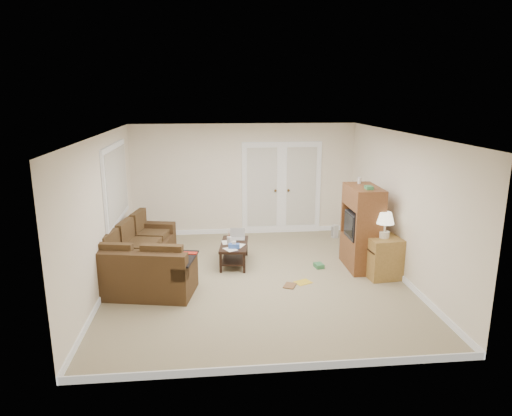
{
  "coord_description": "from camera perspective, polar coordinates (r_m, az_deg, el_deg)",
  "views": [
    {
      "loc": [
        -0.75,
        -7.35,
        3.12
      ],
      "look_at": [
        0.06,
        0.69,
        1.1
      ],
      "focal_mm": 32.0,
      "sensor_mm": 36.0,
      "label": 1
    }
  ],
  "objects": [
    {
      "name": "wall_front",
      "position": [
        5.02,
        3.31,
        -7.87
      ],
      "size": [
        5.0,
        0.02,
        2.5
      ],
      "primitive_type": "cube",
      "color": "white",
      "rests_on": "floor"
    },
    {
      "name": "space_heater",
      "position": [
        10.34,
        9.85,
        -2.89
      ],
      "size": [
        0.14,
        0.13,
        0.29
      ],
      "primitive_type": "cube",
      "rotation": [
        0.0,
        0.0,
        0.31
      ],
      "color": "silver",
      "rests_on": "floor"
    },
    {
      "name": "tv_armoire",
      "position": [
        8.51,
        13.08,
        -2.36
      ],
      "size": [
        0.53,
        0.96,
        1.64
      ],
      "rotation": [
        0.0,
        0.0,
        -0.01
      ],
      "color": "brown",
      "rests_on": "floor"
    },
    {
      "name": "floor",
      "position": [
        8.02,
        0.07,
        -8.87
      ],
      "size": [
        5.5,
        5.5,
        0.0
      ],
      "primitive_type": "plane",
      "color": "tan",
      "rests_on": "ground"
    },
    {
      "name": "french_doors",
      "position": [
        10.4,
        3.21,
        2.45
      ],
      "size": [
        1.8,
        0.05,
        2.13
      ],
      "color": "silver",
      "rests_on": "floor"
    },
    {
      "name": "floor_magazine",
      "position": [
        7.92,
        5.91,
        -9.22
      ],
      "size": [
        0.34,
        0.31,
        0.01
      ],
      "primitive_type": "cube",
      "rotation": [
        0.0,
        0.0,
        0.43
      ],
      "color": "gold",
      "rests_on": "floor"
    },
    {
      "name": "wall_back",
      "position": [
        10.3,
        -1.49,
        3.57
      ],
      "size": [
        5.0,
        0.02,
        2.5
      ],
      "primitive_type": "cube",
      "color": "white",
      "rests_on": "floor"
    },
    {
      "name": "window_left",
      "position": [
        8.67,
        -17.08,
        2.97
      ],
      "size": [
        0.05,
        1.92,
        1.42
      ],
      "color": "silver",
      "rests_on": "wall_left"
    },
    {
      "name": "sectional_sofa",
      "position": [
        8.2,
        -14.43,
        -6.46
      ],
      "size": [
        1.84,
        2.84,
        0.79
      ],
      "rotation": [
        0.0,
        0.0,
        -0.2
      ],
      "color": "#48321B",
      "rests_on": "floor"
    },
    {
      "name": "baseboards",
      "position": [
        8.0,
        0.08,
        -8.54
      ],
      "size": [
        5.0,
        5.5,
        0.1
      ],
      "primitive_type": null,
      "color": "silver",
      "rests_on": "floor"
    },
    {
      "name": "floor_greenbox",
      "position": [
        8.59,
        7.86,
        -7.14
      ],
      "size": [
        0.18,
        0.22,
        0.08
      ],
      "primitive_type": "cube",
      "rotation": [
        0.0,
        0.0,
        0.18
      ],
      "color": "#387D4A",
      "rests_on": "floor"
    },
    {
      "name": "ceiling",
      "position": [
        7.41,
        0.08,
        9.23
      ],
      "size": [
        5.0,
        5.5,
        0.02
      ],
      "primitive_type": "cube",
      "color": "white",
      "rests_on": "wall_back"
    },
    {
      "name": "floor_book",
      "position": [
        7.78,
        3.59,
        -9.58
      ],
      "size": [
        0.27,
        0.3,
        0.02
      ],
      "primitive_type": "imported",
      "rotation": [
        0.0,
        0.0,
        -0.43
      ],
      "color": "brown",
      "rests_on": "floor"
    },
    {
      "name": "side_cabinet",
      "position": [
        8.28,
        15.56,
        -5.53
      ],
      "size": [
        0.61,
        0.61,
        1.17
      ],
      "rotation": [
        0.0,
        0.0,
        0.1
      ],
      "color": "#A27A3B",
      "rests_on": "floor"
    },
    {
      "name": "wall_left",
      "position": [
        7.78,
        -18.56,
        -0.62
      ],
      "size": [
        0.02,
        5.5,
        2.5
      ],
      "primitive_type": "cube",
      "color": "white",
      "rests_on": "floor"
    },
    {
      "name": "wall_right",
      "position": [
        8.25,
        17.62,
        0.26
      ],
      "size": [
        0.02,
        5.5,
        2.5
      ],
      "primitive_type": "cube",
      "color": "white",
      "rests_on": "floor"
    },
    {
      "name": "coffee_table",
      "position": [
        8.66,
        -2.71,
        -5.55
      ],
      "size": [
        0.61,
        1.04,
        0.67
      ],
      "rotation": [
        0.0,
        0.0,
        -0.12
      ],
      "color": "black",
      "rests_on": "floor"
    }
  ]
}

